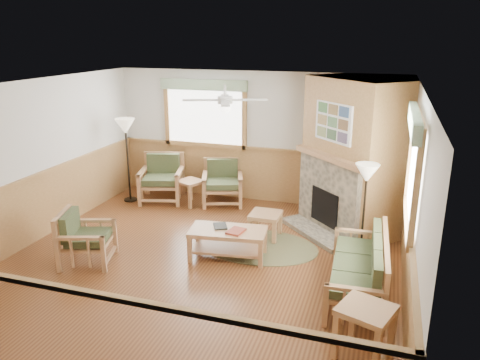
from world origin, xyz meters
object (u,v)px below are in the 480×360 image
(armchair_back_right, at_px, (222,183))
(floor_lamp_right, at_px, (364,213))
(coffee_table, at_px, (228,244))
(armchair_back_left, at_px, (162,179))
(sofa, at_px, (357,266))
(end_table_chairs, at_px, (190,192))
(floor_lamp_left, at_px, (128,160))
(end_table_sofa, at_px, (364,332))
(footstool, at_px, (265,225))
(armchair_left, at_px, (87,237))

(armchair_back_right, bearing_deg, floor_lamp_right, -49.83)
(armchair_back_right, distance_m, coffee_table, 2.52)
(armchair_back_left, height_order, floor_lamp_right, floor_lamp_right)
(sofa, height_order, floor_lamp_right, floor_lamp_right)
(armchair_back_right, xyz_separation_m, end_table_chairs, (-0.61, -0.27, -0.19))
(sofa, bearing_deg, floor_lamp_right, 178.17)
(floor_lamp_right, bearing_deg, floor_lamp_left, 164.99)
(sofa, relative_size, end_table_chairs, 3.46)
(end_table_sofa, bearing_deg, footstool, 123.73)
(floor_lamp_right, bearing_deg, armchair_back_left, 160.14)
(coffee_table, height_order, end_table_chairs, end_table_chairs)
(armchair_left, height_order, end_table_sofa, armchair_left)
(coffee_table, bearing_deg, armchair_back_left, 128.67)
(sofa, height_order, armchair_back_right, armchair_back_right)
(armchair_left, xyz_separation_m, coffee_table, (2.02, 0.80, -0.18))
(armchair_back_left, distance_m, end_table_chairs, 0.71)
(armchair_back_left, relative_size, armchair_left, 1.16)
(sofa, bearing_deg, floor_lamp_left, -118.64)
(armchair_back_left, relative_size, coffee_table, 0.81)
(armchair_back_right, relative_size, end_table_sofa, 1.47)
(end_table_sofa, distance_m, floor_lamp_left, 6.29)
(armchair_back_right, bearing_deg, sofa, -62.98)
(floor_lamp_left, xyz_separation_m, floor_lamp_right, (4.87, -1.30, -0.10))
(footstool, distance_m, floor_lamp_left, 3.43)
(sofa, height_order, end_table_sofa, sofa)
(footstool, height_order, floor_lamp_right, floor_lamp_right)
(coffee_table, bearing_deg, floor_lamp_left, 138.82)
(end_table_sofa, xyz_separation_m, floor_lamp_right, (-0.19, 2.39, 0.47))
(armchair_back_left, distance_m, armchair_left, 2.93)
(end_table_sofa, height_order, footstool, end_table_sofa)
(armchair_back_left, xyz_separation_m, floor_lamp_right, (4.22, -1.52, 0.30))
(end_table_sofa, xyz_separation_m, floor_lamp_left, (-5.06, 3.70, 0.58))
(footstool, relative_size, floor_lamp_left, 0.29)
(sofa, height_order, footstool, sofa)
(armchair_back_right, relative_size, coffee_table, 0.75)
(end_table_sofa, xyz_separation_m, footstool, (-1.83, 2.74, -0.08))
(coffee_table, distance_m, footstool, 1.01)
(armchair_left, relative_size, coffee_table, 0.69)
(armchair_back_left, bearing_deg, floor_lamp_right, -35.76)
(armchair_left, distance_m, coffee_table, 2.18)
(armchair_back_right, xyz_separation_m, footstool, (1.29, -1.40, -0.23))
(armchair_back_left, relative_size, floor_lamp_right, 0.62)
(footstool, bearing_deg, armchair_left, -143.76)
(sofa, bearing_deg, footstool, -133.54)
(sofa, distance_m, end_table_chairs, 4.39)
(sofa, xyz_separation_m, footstool, (-1.65, 1.44, -0.19))
(sofa, distance_m, end_table_sofa, 1.32)
(armchair_left, height_order, coffee_table, armchair_left)
(footstool, bearing_deg, floor_lamp_left, 163.51)
(end_table_sofa, height_order, floor_lamp_left, floor_lamp_left)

